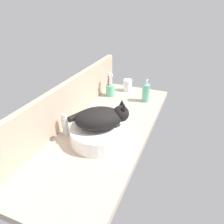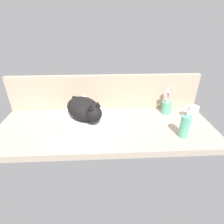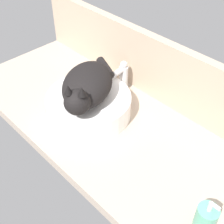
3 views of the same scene
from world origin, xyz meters
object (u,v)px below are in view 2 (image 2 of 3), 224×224
Objects in this scene: faucet at (84,104)px; water_glass at (192,114)px; cat at (85,108)px; toothbrush_cup at (166,107)px; soap_dispenser at (185,126)px; sink_basin at (85,122)px.

faucet is 73.05cm from water_glass.
toothbrush_cup is at bearing 18.05° from cat.
soap_dispenser is 27.97cm from toothbrush_cup.
toothbrush_cup is (55.94, 16.87, 0.79)cm from sink_basin.
toothbrush_cup is at bearing 146.65° from water_glass.
water_glass is at bearing 6.98° from cat.
water_glass reaches higher than sink_basin.
toothbrush_cup is (55.12, 17.96, -9.21)cm from cat.
toothbrush_cup reaches higher than sink_basin.
sink_basin is 70.70cm from water_glass.
sink_basin is at bearing -163.22° from toothbrush_cup.
faucet is 0.83× the size of soap_dispenser.
soap_dispenser is at bearing -27.12° from faucet.
faucet is at bearing 177.89° from toothbrush_cup.
faucet is 1.43× the size of water_glass.
water_glass is at bearing 53.92° from soap_dispenser.
water_glass is at bearing 6.02° from sink_basin.
cat reaches higher than soap_dispenser.
sink_basin is 58.43cm from toothbrush_cup.
toothbrush_cup is (-0.92, 27.90, -1.70)cm from soap_dispenser.
cat reaches higher than faucet.
cat is 70.72cm from water_glass.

